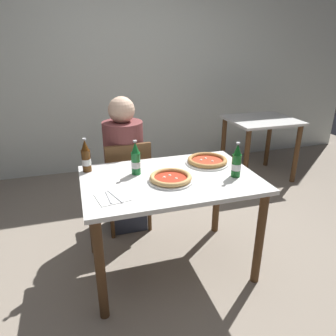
% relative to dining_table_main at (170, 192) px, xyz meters
% --- Properties ---
extents(ground_plane, '(8.00, 8.00, 0.00)m').
position_rel_dining_table_main_xyz_m(ground_plane, '(0.00, 0.00, -0.64)').
color(ground_plane, gray).
extents(back_wall_tiled, '(7.00, 0.10, 2.60)m').
position_rel_dining_table_main_xyz_m(back_wall_tiled, '(0.00, 2.20, 0.66)').
color(back_wall_tiled, silver).
rests_on(back_wall_tiled, ground_plane).
extents(dining_table_main, '(1.20, 0.80, 0.75)m').
position_rel_dining_table_main_xyz_m(dining_table_main, '(0.00, 0.00, 0.00)').
color(dining_table_main, silver).
rests_on(dining_table_main, ground_plane).
extents(chair_behind_table, '(0.42, 0.42, 0.85)m').
position_rel_dining_table_main_xyz_m(chair_behind_table, '(-0.21, 0.61, -0.15)').
color(chair_behind_table, brown).
rests_on(chair_behind_table, ground_plane).
extents(diner_seated, '(0.34, 0.34, 1.21)m').
position_rel_dining_table_main_xyz_m(diner_seated, '(-0.21, 0.66, -0.05)').
color(diner_seated, '#2D3342').
rests_on(diner_seated, ground_plane).
extents(dining_table_background, '(0.80, 0.70, 0.75)m').
position_rel_dining_table_main_xyz_m(dining_table_background, '(1.58, 1.33, -0.04)').
color(dining_table_background, silver).
rests_on(dining_table_background, ground_plane).
extents(pizza_margherita_near, '(0.31, 0.31, 0.04)m').
position_rel_dining_table_main_xyz_m(pizza_margherita_near, '(-0.01, -0.06, 0.14)').
color(pizza_margherita_near, white).
rests_on(pizza_margherita_near, dining_table_main).
extents(pizza_marinara_far, '(0.33, 0.33, 0.04)m').
position_rel_dining_table_main_xyz_m(pizza_marinara_far, '(0.35, 0.17, 0.13)').
color(pizza_marinara_far, white).
rests_on(pizza_marinara_far, dining_table_main).
extents(beer_bottle_left, '(0.07, 0.07, 0.25)m').
position_rel_dining_table_main_xyz_m(beer_bottle_left, '(0.44, -0.12, 0.22)').
color(beer_bottle_left, '#14591E').
rests_on(beer_bottle_left, dining_table_main).
extents(beer_bottle_center, '(0.07, 0.07, 0.25)m').
position_rel_dining_table_main_xyz_m(beer_bottle_center, '(-0.21, 0.13, 0.22)').
color(beer_bottle_center, '#196B2D').
rests_on(beer_bottle_center, dining_table_main).
extents(beer_bottle_right, '(0.07, 0.07, 0.25)m').
position_rel_dining_table_main_xyz_m(beer_bottle_right, '(-0.54, 0.28, 0.22)').
color(beer_bottle_right, '#512D0F').
rests_on(beer_bottle_right, dining_table_main).
extents(napkin_with_cutlery, '(0.21, 0.21, 0.01)m').
position_rel_dining_table_main_xyz_m(napkin_with_cutlery, '(-0.42, -0.18, 0.12)').
color(napkin_with_cutlery, white).
rests_on(napkin_with_cutlery, dining_table_main).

